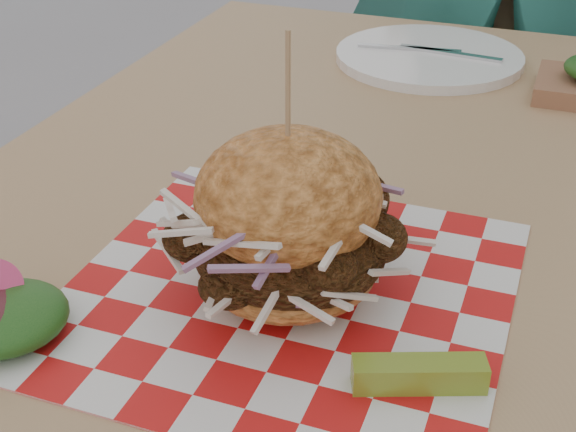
% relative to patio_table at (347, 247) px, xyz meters
% --- Properties ---
extents(patio_table, '(0.80, 1.20, 0.75)m').
position_rel_patio_table_xyz_m(patio_table, '(0.00, 0.00, 0.00)').
color(patio_table, tan).
rests_on(patio_table, ground).
extents(patio_chair, '(0.47, 0.48, 0.95)m').
position_rel_patio_table_xyz_m(patio_chair, '(-0.01, 0.95, -0.12)').
color(patio_chair, tan).
rests_on(patio_chair, ground).
extents(paper_liner, '(0.36, 0.36, 0.00)m').
position_rel_patio_table_xyz_m(paper_liner, '(0.01, -0.20, 0.08)').
color(paper_liner, red).
rests_on(paper_liner, patio_table).
extents(sandwich, '(0.20, 0.20, 0.22)m').
position_rel_patio_table_xyz_m(sandwich, '(0.01, -0.20, 0.14)').
color(sandwich, orange).
rests_on(sandwich, paper_liner).
extents(pickle_spear, '(0.10, 0.05, 0.02)m').
position_rel_patio_table_xyz_m(pickle_spear, '(0.13, -0.28, 0.09)').
color(pickle_spear, olive).
rests_on(pickle_spear, paper_liner).
extents(place_setting, '(0.27, 0.27, 0.02)m').
position_rel_patio_table_xyz_m(place_setting, '(0.00, 0.40, 0.09)').
color(place_setting, white).
rests_on(place_setting, patio_table).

